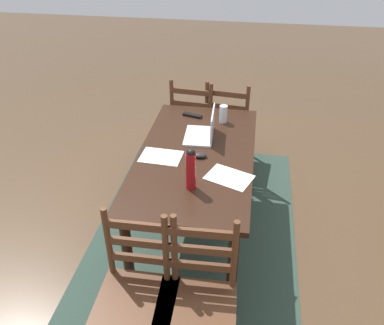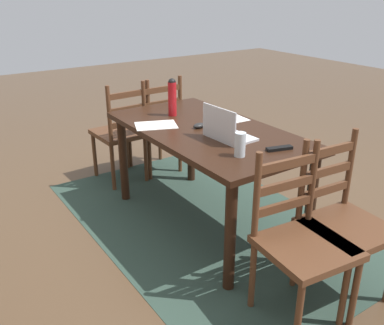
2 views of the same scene
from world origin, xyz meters
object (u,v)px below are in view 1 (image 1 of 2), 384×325
at_px(chair_left_near, 195,122).
at_px(tv_remote, 192,115).
at_px(chair_left_far, 228,124).
at_px(chair_right_near, 137,297).
at_px(chair_right_far, 196,305).
at_px(laptop, 205,131).
at_px(drinking_glass, 223,114).
at_px(computer_mouse, 200,155).
at_px(dining_table, 196,165).
at_px(water_bottle, 191,168).

relative_size(chair_left_near, tv_remote, 5.59).
bearing_deg(tv_remote, chair_left_far, -14.94).
bearing_deg(chair_right_near, chair_right_far, 89.99).
bearing_deg(chair_left_near, laptop, 13.82).
distance_m(laptop, drinking_glass, 0.31).
bearing_deg(laptop, chair_left_near, -166.18).
distance_m(chair_right_near, computer_mouse, 1.10).
height_order(chair_right_near, drinking_glass, chair_right_near).
distance_m(dining_table, chair_right_near, 1.11).
relative_size(drinking_glass, computer_mouse, 1.48).
xyz_separation_m(dining_table, chair_left_near, (-1.08, -0.17, -0.20)).
height_order(chair_right_near, laptop, laptop).
relative_size(dining_table, water_bottle, 5.41).
relative_size(chair_left_far, laptop, 2.88).
height_order(chair_left_far, laptop, laptop).
distance_m(laptop, water_bottle, 0.67).
xyz_separation_m(computer_mouse, tv_remote, (-0.64, -0.16, -0.01)).
bearing_deg(chair_left_near, chair_right_near, 0.07).
bearing_deg(water_bottle, chair_right_far, 11.77).
bearing_deg(dining_table, chair_left_near, -170.90).
xyz_separation_m(chair_right_far, laptop, (-1.33, -0.14, 0.36)).
bearing_deg(tv_remote, water_bottle, -155.61).
height_order(drinking_glass, tv_remote, drinking_glass).
relative_size(dining_table, chair_right_near, 1.66).
height_order(water_bottle, computer_mouse, water_bottle).
bearing_deg(chair_left_far, chair_left_near, -89.98).
bearing_deg(computer_mouse, chair_left_near, -174.60).
xyz_separation_m(dining_table, laptop, (-0.25, 0.03, 0.16)).
distance_m(chair_left_near, tv_remote, 0.58).
bearing_deg(drinking_glass, tv_remote, -102.44).
relative_size(water_bottle, drinking_glass, 1.97).
relative_size(dining_table, computer_mouse, 15.75).
xyz_separation_m(dining_table, chair_right_near, (1.08, -0.17, -0.20)).
distance_m(dining_table, drinking_glass, 0.58).
relative_size(laptop, water_bottle, 1.13).
bearing_deg(water_bottle, computer_mouse, 179.09).
relative_size(chair_right_far, chair_right_near, 1.00).
xyz_separation_m(water_bottle, computer_mouse, (-0.37, 0.01, -0.13)).
xyz_separation_m(chair_right_far, water_bottle, (-0.66, -0.14, 0.45)).
xyz_separation_m(chair_right_near, chair_left_far, (-2.15, 0.33, 0.00)).
bearing_deg(computer_mouse, water_bottle, -6.03).
bearing_deg(computer_mouse, chair_right_far, 2.15).
relative_size(laptop, drinking_glass, 2.23).
bearing_deg(chair_left_far, tv_remote, -30.75).
height_order(chair_left_near, water_bottle, water_bottle).
xyz_separation_m(chair_right_far, drinking_glass, (-1.61, -0.02, 0.38)).
relative_size(chair_left_near, computer_mouse, 9.50).
xyz_separation_m(dining_table, chair_left_far, (-1.08, 0.16, -0.20)).
height_order(chair_right_far, laptop, laptop).
bearing_deg(chair_left_near, water_bottle, 7.72).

